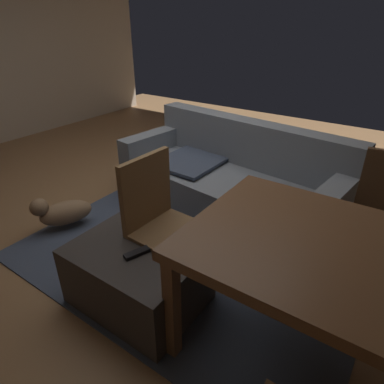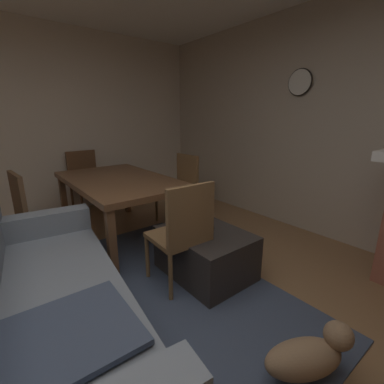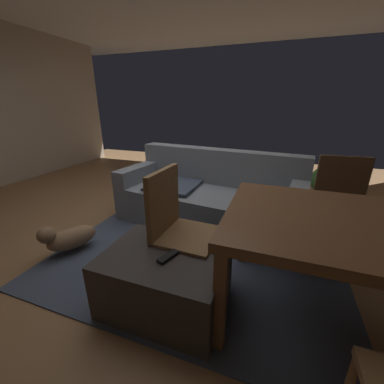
% 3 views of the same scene
% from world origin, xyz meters
% --- Properties ---
extents(floor, '(8.10, 8.10, 0.00)m').
position_xyz_m(floor, '(0.00, 0.00, 0.00)').
color(floor, olive).
extents(area_rug, '(2.60, 2.00, 0.01)m').
position_xyz_m(area_rug, '(0.60, -0.43, 0.01)').
color(area_rug, '#3D475B').
rests_on(area_rug, ground).
extents(couch, '(2.21, 1.12, 0.85)m').
position_xyz_m(couch, '(0.51, 0.28, 0.31)').
color(couch, slate).
rests_on(couch, ground).
extents(ottoman_coffee_table, '(0.82, 0.62, 0.43)m').
position_xyz_m(ottoman_coffee_table, '(0.60, -1.09, 0.21)').
color(ottoman_coffee_table, '#2D2826').
rests_on(ottoman_coffee_table, ground).
extents(tv_remote, '(0.10, 0.17, 0.02)m').
position_xyz_m(tv_remote, '(0.64, -1.13, 0.44)').
color(tv_remote, black).
rests_on(tv_remote, ottoman_coffee_table).
extents(dining_table, '(1.74, 1.02, 0.74)m').
position_xyz_m(dining_table, '(1.84, -0.83, 0.67)').
color(dining_table, brown).
rests_on(dining_table, ground).
extents(dining_chair_west, '(0.46, 0.46, 0.93)m').
position_xyz_m(dining_chair_west, '(0.58, -0.83, 0.52)').
color(dining_chair_west, brown).
rests_on(dining_chair_west, ground).
extents(small_dog, '(0.39, 0.51, 0.30)m').
position_xyz_m(small_dog, '(-0.56, -0.84, 0.17)').
color(small_dog, '#8C6B4C').
rests_on(small_dog, ground).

